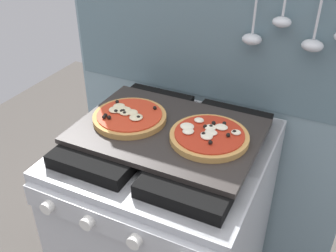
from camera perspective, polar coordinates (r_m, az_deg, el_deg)
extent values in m
cube|color=#7A939E|center=(1.51, 5.57, 1.28)|extent=(1.10, 0.03, 1.55)
cube|color=slate|center=(1.34, 6.17, 14.80)|extent=(1.08, 0.00, 0.56)
ellipsoid|color=silver|center=(1.28, 12.06, 12.21)|extent=(0.06, 0.05, 0.03)
ellipsoid|color=silver|center=(1.25, 16.18, 14.29)|extent=(0.06, 0.05, 0.03)
ellipsoid|color=silver|center=(1.25, 20.21, 10.90)|extent=(0.06, 0.05, 0.04)
cube|color=#B7BABF|center=(1.49, 0.00, -16.31)|extent=(0.60, 0.60, 0.86)
cube|color=black|center=(1.21, 0.00, -2.89)|extent=(0.59, 0.59, 0.01)
cube|color=black|center=(1.25, -5.78, -0.28)|extent=(0.24, 0.51, 0.04)
cube|color=black|center=(1.15, 6.31, -3.57)|extent=(0.24, 0.51, 0.04)
cube|color=#B7BABF|center=(1.04, -7.72, -14.23)|extent=(0.58, 0.02, 0.07)
cylinder|color=silver|center=(1.13, -17.08, -11.21)|extent=(0.04, 0.02, 0.04)
cylinder|color=silver|center=(1.06, -11.63, -13.62)|extent=(0.04, 0.02, 0.04)
cylinder|color=silver|center=(1.00, -4.88, -16.37)|extent=(0.04, 0.02, 0.04)
cube|color=#2D2826|center=(1.18, 0.00, -0.74)|extent=(0.54, 0.38, 0.02)
cylinder|color=#C18947|center=(1.22, -5.58, 1.24)|extent=(0.23, 0.23, 0.02)
cylinder|color=red|center=(1.21, -5.60, 1.68)|extent=(0.20, 0.20, 0.00)
ellipsoid|color=beige|center=(1.18, -4.66, 1.28)|extent=(0.04, 0.04, 0.01)
ellipsoid|color=beige|center=(1.23, -6.70, 2.45)|extent=(0.05, 0.05, 0.01)
ellipsoid|color=beige|center=(1.25, -7.11, 2.86)|extent=(0.04, 0.04, 0.01)
ellipsoid|color=beige|center=(1.23, -6.09, 2.43)|extent=(0.03, 0.03, 0.01)
ellipsoid|color=beige|center=(1.21, -6.29, 1.89)|extent=(0.03, 0.03, 0.01)
ellipsoid|color=beige|center=(1.21, -5.28, 1.97)|extent=(0.04, 0.03, 0.01)
ellipsoid|color=beige|center=(1.23, -7.65, 2.37)|extent=(0.04, 0.04, 0.01)
sphere|color=black|center=(1.22, -1.93, 2.65)|extent=(0.01, 0.01, 0.01)
sphere|color=black|center=(1.18, -4.32, 1.26)|extent=(0.01, 0.01, 0.01)
sphere|color=black|center=(1.21, -6.74, 2.15)|extent=(0.01, 0.01, 0.01)
sphere|color=black|center=(1.19, -9.29, 1.30)|extent=(0.01, 0.01, 0.01)
sphere|color=black|center=(1.21, -6.48, 2.18)|extent=(0.01, 0.01, 0.01)
sphere|color=black|center=(1.19, -8.53, 1.25)|extent=(0.01, 0.01, 0.01)
sphere|color=black|center=(1.27, -7.39, 3.52)|extent=(0.01, 0.01, 0.01)
sphere|color=black|center=(1.22, -7.56, 2.15)|extent=(0.01, 0.01, 0.01)
sphere|color=black|center=(1.20, -6.32, 1.87)|extent=(0.01, 0.01, 0.01)
sphere|color=black|center=(1.20, -9.05, 1.56)|extent=(0.01, 0.01, 0.01)
cylinder|color=tan|center=(1.12, 5.98, -1.63)|extent=(0.23, 0.23, 0.02)
cylinder|color=#B72D19|center=(1.12, 6.01, -1.17)|extent=(0.20, 0.20, 0.00)
ellipsoid|color=#F4EACC|center=(1.12, 6.30, -0.87)|extent=(0.04, 0.03, 0.01)
ellipsoid|color=#F4EACC|center=(1.10, 5.63, -1.54)|extent=(0.03, 0.03, 0.01)
ellipsoid|color=#F4EACC|center=(1.12, 2.95, -0.75)|extent=(0.03, 0.03, 0.01)
ellipsoid|color=#F4EACC|center=(1.13, 9.84, -0.91)|extent=(0.03, 0.03, 0.01)
ellipsoid|color=#F4EACC|center=(1.13, 2.74, -0.11)|extent=(0.04, 0.04, 0.01)
ellipsoid|color=#F4EACC|center=(1.14, 7.75, -0.16)|extent=(0.04, 0.03, 0.01)
ellipsoid|color=#F4EACC|center=(1.17, 4.53, 0.84)|extent=(0.03, 0.03, 0.01)
ellipsoid|color=#F4EACC|center=(1.14, 6.15, -0.24)|extent=(0.03, 0.03, 0.01)
ellipsoid|color=#F4EACC|center=(1.10, 5.65, -1.30)|extent=(0.04, 0.03, 0.01)
sphere|color=black|center=(1.16, 6.62, 0.45)|extent=(0.01, 0.01, 0.01)
sphere|color=black|center=(1.12, 9.61, -0.84)|extent=(0.01, 0.01, 0.01)
sphere|color=black|center=(1.07, 6.17, -2.38)|extent=(0.01, 0.01, 0.01)
sphere|color=black|center=(1.14, 6.24, -0.09)|extent=(0.01, 0.01, 0.01)
sphere|color=black|center=(1.10, 5.18, -1.16)|extent=(0.01, 0.01, 0.01)
sphere|color=black|center=(1.16, 8.17, 0.38)|extent=(0.01, 0.01, 0.01)
sphere|color=black|center=(1.11, 8.72, -1.30)|extent=(0.01, 0.01, 0.01)
sphere|color=black|center=(1.14, 5.41, -0.06)|extent=(0.01, 0.01, 0.01)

